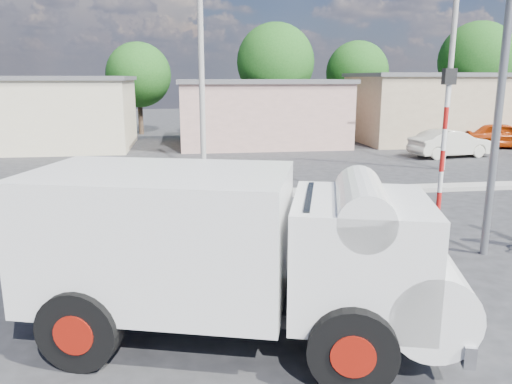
{
  "coord_description": "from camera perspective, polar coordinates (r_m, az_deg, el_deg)",
  "views": [
    {
      "loc": [
        -2.75,
        -9.31,
        4.16
      ],
      "look_at": [
        -1.0,
        2.99,
        1.3
      ],
      "focal_mm": 35.0,
      "sensor_mm": 36.0,
      "label": 1
    }
  ],
  "objects": [
    {
      "name": "ground_plane",
      "position": [
        10.56,
        7.79,
        -10.36
      ],
      "size": [
        120.0,
        120.0,
        0.0
      ],
      "primitive_type": "plane",
      "color": "#262628",
      "rests_on": "ground"
    },
    {
      "name": "median",
      "position": [
        18.0,
        0.9,
        -0.14
      ],
      "size": [
        40.0,
        0.8,
        0.16
      ],
      "primitive_type": "cube",
      "color": "#99968E",
      "rests_on": "ground"
    },
    {
      "name": "truck",
      "position": [
        7.87,
        -1.76,
        -6.61
      ],
      "size": [
        7.06,
        4.16,
        2.75
      ],
      "rotation": [
        0.0,
        0.0,
        -0.28
      ],
      "color": "black",
      "rests_on": "ground"
    },
    {
      "name": "car_cream",
      "position": [
        28.64,
        21.35,
        5.19
      ],
      "size": [
        4.6,
        2.22,
        1.45
      ],
      "primitive_type": "imported",
      "rotation": [
        0.0,
        0.0,
        1.73
      ],
      "color": "beige",
      "rests_on": "ground"
    },
    {
      "name": "car_red",
      "position": [
        33.58,
        26.34,
        5.82
      ],
      "size": [
        4.82,
        3.02,
        1.53
      ],
      "primitive_type": "imported",
      "rotation": [
        0.0,
        0.0,
        1.28
      ],
      "color": "#9E2C05",
      "rests_on": "ground"
    },
    {
      "name": "traffic_pole",
      "position": [
        12.44,
        20.62,
        4.9
      ],
      "size": [
        0.28,
        0.18,
        4.36
      ],
      "color": "red",
      "rests_on": "ground"
    },
    {
      "name": "streetlight",
      "position": [
        12.59,
        26.07,
        15.35
      ],
      "size": [
        2.34,
        0.22,
        9.0
      ],
      "color": "slate",
      "rests_on": "ground"
    },
    {
      "name": "building_row",
      "position": [
        31.61,
        -1.1,
        9.28
      ],
      "size": [
        37.8,
        7.3,
        4.44
      ],
      "color": "beige",
      "rests_on": "ground"
    },
    {
      "name": "tree_row",
      "position": [
        38.33,
        1.74,
        14.2
      ],
      "size": [
        43.62,
        7.43,
        8.42
      ],
      "color": "#38281E",
      "rests_on": "ground"
    },
    {
      "name": "utility_poles",
      "position": [
        22.14,
        7.81,
        12.61
      ],
      "size": [
        35.4,
        0.24,
        8.0
      ],
      "color": "#99968E",
      "rests_on": "ground"
    }
  ]
}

